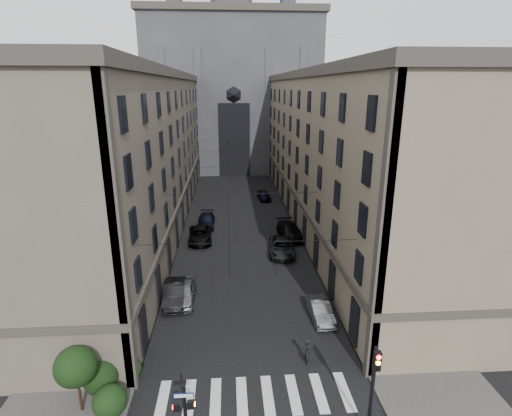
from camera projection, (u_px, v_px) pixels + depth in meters
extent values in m
cube|color=#383533|center=(158.00, 223.00, 51.79)|extent=(7.00, 80.00, 0.15)
cube|color=#383533|center=(318.00, 219.00, 53.20)|extent=(7.00, 80.00, 0.15)
cube|color=beige|center=(255.00, 396.00, 22.95)|extent=(11.00, 3.20, 0.01)
cube|color=#4F473D|center=(128.00, 155.00, 48.98)|extent=(13.00, 60.00, 18.00)
cube|color=#38332D|center=(121.00, 74.00, 46.22)|extent=(13.60, 60.60, 0.90)
cube|color=#38332D|center=(132.00, 192.00, 50.38)|extent=(13.40, 60.30, 0.50)
cube|color=brown|center=(344.00, 152.00, 50.78)|extent=(13.00, 60.00, 18.00)
cube|color=#38332D|center=(349.00, 75.00, 48.03)|extent=(13.60, 60.60, 0.90)
cube|color=#38332D|center=(342.00, 189.00, 52.19)|extent=(13.40, 60.30, 0.50)
cube|color=#2D2D33|center=(233.00, 96.00, 85.32)|extent=(34.00, 22.00, 30.00)
cube|color=#38332D|center=(232.00, 17.00, 80.78)|extent=(35.00, 23.00, 1.20)
cube|color=black|center=(234.00, 140.00, 77.12)|extent=(6.00, 0.30, 14.00)
cube|color=orange|center=(191.00, 404.00, 18.55)|extent=(0.34, 0.24, 0.38)
cube|color=#FF0C07|center=(177.00, 407.00, 18.66)|extent=(0.34, 0.24, 0.38)
cube|color=navy|center=(184.00, 395.00, 18.21)|extent=(0.95, 0.05, 0.24)
cylinder|color=black|center=(372.00, 392.00, 19.70)|extent=(0.20, 0.20, 5.20)
cube|color=black|center=(377.00, 361.00, 18.90)|extent=(0.34, 0.30, 1.00)
cylinder|color=#FF0C07|center=(379.00, 357.00, 18.66)|extent=(0.22, 0.05, 0.22)
cylinder|color=orange|center=(378.00, 363.00, 18.75)|extent=(0.22, 0.05, 0.22)
cylinder|color=black|center=(378.00, 369.00, 18.85)|extent=(0.22, 0.05, 0.22)
sphere|color=black|center=(110.00, 401.00, 21.17)|extent=(1.80, 1.80, 1.80)
sphere|color=black|center=(100.00, 377.00, 22.79)|extent=(2.00, 2.00, 2.00)
sphere|color=black|center=(130.00, 369.00, 23.92)|extent=(1.40, 1.40, 1.40)
cylinder|color=black|center=(79.00, 392.00, 21.44)|extent=(0.16, 0.16, 2.40)
sphere|color=black|center=(75.00, 367.00, 20.97)|extent=(2.20, 2.20, 2.20)
cylinder|color=black|center=(249.00, 242.00, 25.52)|extent=(14.00, 0.03, 0.03)
cylinder|color=black|center=(242.00, 194.00, 36.97)|extent=(14.00, 0.03, 0.03)
cylinder|color=black|center=(239.00, 167.00, 49.36)|extent=(14.00, 0.03, 0.03)
cylinder|color=black|center=(236.00, 151.00, 61.76)|extent=(14.00, 0.03, 0.03)
cylinder|color=black|center=(235.00, 140.00, 73.21)|extent=(14.00, 0.03, 0.03)
cylinder|color=black|center=(228.00, 169.00, 50.35)|extent=(0.03, 60.00, 0.03)
cylinder|color=black|center=(249.00, 168.00, 50.52)|extent=(0.03, 60.00, 0.03)
imported|color=slate|center=(184.00, 292.00, 32.82)|extent=(1.90, 4.71, 1.61)
imported|color=black|center=(174.00, 293.00, 32.68)|extent=(1.96, 4.92, 1.59)
imported|color=black|center=(200.00, 235.00, 45.56)|extent=(2.84, 5.70, 1.55)
imported|color=black|center=(206.00, 221.00, 50.47)|extent=(2.14, 5.18, 1.50)
imported|color=slate|center=(320.00, 310.00, 30.46)|extent=(1.60, 4.22, 1.37)
imported|color=black|center=(282.00, 247.00, 42.16)|extent=(3.11, 5.86, 1.57)
imported|color=black|center=(290.00, 231.00, 46.69)|extent=(3.05, 5.94, 1.65)
imported|color=black|center=(264.00, 195.00, 62.38)|extent=(2.18, 4.47, 1.47)
imported|color=black|center=(307.00, 352.00, 25.35)|extent=(0.56, 0.74, 1.83)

